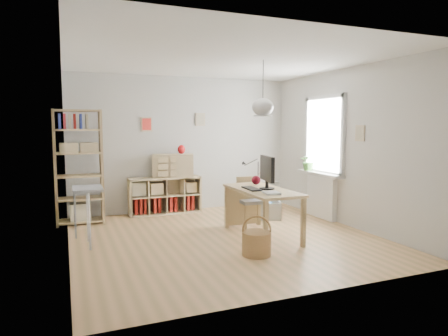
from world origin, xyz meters
name	(u,v)px	position (x,y,z in m)	size (l,w,h in m)	color
ground	(225,238)	(0.00, 0.00, 0.00)	(4.50, 4.50, 0.00)	tan
room_shell	(263,107)	(0.55, -0.15, 2.00)	(4.50, 4.50, 4.50)	silver
window_unit	(325,135)	(2.23, 0.60, 1.55)	(0.07, 1.16, 1.46)	white
radiator	(321,197)	(2.19, 0.60, 0.40)	(0.10, 0.80, 0.80)	white
windowsill	(320,174)	(2.14, 0.60, 0.83)	(0.22, 1.20, 0.06)	silver
desk	(262,195)	(0.55, -0.15, 0.66)	(0.70, 1.50, 0.75)	tan
cube_shelf	(164,198)	(-0.47, 2.08, 0.30)	(1.40, 0.38, 0.72)	#CCB486
tall_bookshelf	(78,162)	(-2.04, 1.80, 1.09)	(0.80, 0.38, 2.00)	tan
side_table	(83,200)	(-2.04, 0.35, 0.67)	(0.40, 0.55, 0.85)	#9C9C9F
chair	(250,198)	(0.69, 0.55, 0.48)	(0.43, 0.43, 0.84)	#9C9C9F
wicker_basket	(257,242)	(0.08, -0.93, 0.17)	(0.39, 0.39, 0.54)	olive
storage_chest	(264,206)	(1.19, 1.02, 0.22)	(0.85, 0.89, 0.66)	silver
monitor	(267,171)	(0.62, -0.18, 1.04)	(0.23, 0.58, 0.51)	black
keyboard	(252,189)	(0.39, -0.11, 0.76)	(0.16, 0.44, 0.02)	black
task_lamp	(250,168)	(0.64, 0.47, 1.01)	(0.36, 0.13, 0.38)	black
yarn_ball	(256,180)	(0.68, 0.31, 0.82)	(0.15, 0.15, 0.15)	#4A0912
paper_tray	(271,193)	(0.48, -0.59, 0.76)	(0.21, 0.26, 0.03)	silver
drawer_chest	(173,166)	(-0.28, 2.04, 0.94)	(0.79, 0.36, 0.45)	#CCB486
red_vase	(181,149)	(-0.11, 2.04, 1.26)	(0.15, 0.15, 0.18)	#A30D0F
potted_plant	(308,161)	(2.12, 0.95, 1.04)	(0.32, 0.28, 0.36)	#305E23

